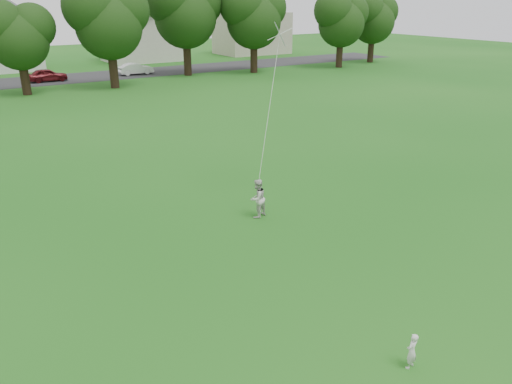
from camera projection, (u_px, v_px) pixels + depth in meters
ground at (269, 310)px, 12.38m from camera, size 160.00×160.00×0.00m
street at (13, 83)px, 45.41m from camera, size 90.00×7.00×0.01m
toddler at (412, 351)px, 10.31m from camera, size 0.34×0.26×0.83m
older_boy at (257, 198)px, 17.40m from camera, size 0.81×0.71×1.39m
kite at (269, 111)px, 17.48m from camera, size 1.38×1.29×5.73m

